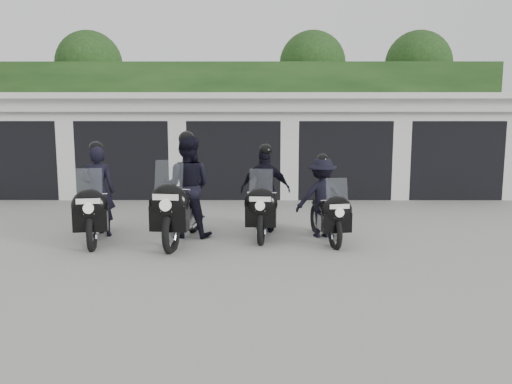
{
  "coord_description": "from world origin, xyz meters",
  "views": [
    {
      "loc": [
        0.65,
        -9.52,
        2.56
      ],
      "look_at": [
        0.63,
        0.15,
        1.05
      ],
      "focal_mm": 38.0,
      "sensor_mm": 36.0,
      "label": 1
    }
  ],
  "objects_px": {
    "police_bike_d": "(324,202)",
    "police_bike_c": "(265,195)",
    "police_bike_a": "(96,200)",
    "police_bike_b": "(185,193)"
  },
  "relations": [
    {
      "from": "police_bike_a",
      "to": "police_bike_d",
      "type": "bearing_deg",
      "value": -7.42
    },
    {
      "from": "police_bike_d",
      "to": "police_bike_b",
      "type": "bearing_deg",
      "value": 172.01
    },
    {
      "from": "police_bike_b",
      "to": "police_bike_c",
      "type": "distance_m",
      "value": 1.64
    },
    {
      "from": "police_bike_a",
      "to": "police_bike_b",
      "type": "bearing_deg",
      "value": -6.66
    },
    {
      "from": "police_bike_a",
      "to": "police_bike_c",
      "type": "bearing_deg",
      "value": 0.14
    },
    {
      "from": "police_bike_a",
      "to": "police_bike_c",
      "type": "height_order",
      "value": "police_bike_a"
    },
    {
      "from": "police_bike_a",
      "to": "police_bike_b",
      "type": "distance_m",
      "value": 1.72
    },
    {
      "from": "police_bike_a",
      "to": "police_bike_d",
      "type": "distance_m",
      "value": 4.44
    },
    {
      "from": "police_bike_b",
      "to": "police_bike_d",
      "type": "distance_m",
      "value": 2.73
    },
    {
      "from": "police_bike_d",
      "to": "police_bike_c",
      "type": "bearing_deg",
      "value": 151.56
    }
  ]
}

